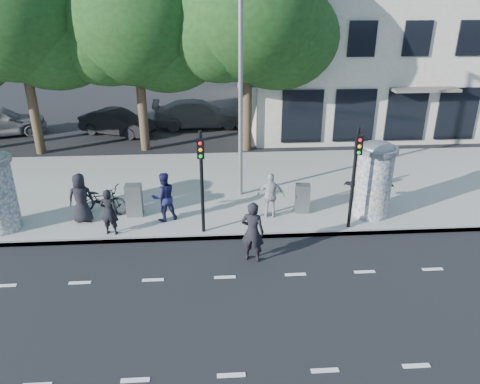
{
  "coord_description": "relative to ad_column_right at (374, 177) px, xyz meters",
  "views": [
    {
      "loc": [
        -0.31,
        -9.59,
        7.55
      ],
      "look_at": [
        0.57,
        3.5,
        1.67
      ],
      "focal_mm": 35.0,
      "sensor_mm": 36.0,
      "label": 1
    }
  ],
  "objects": [
    {
      "name": "traffic_pole_near",
      "position": [
        -5.8,
        -0.91,
        0.69
      ],
      "size": [
        0.22,
        0.31,
        3.4
      ],
      "color": "black",
      "rests_on": "sidewalk"
    },
    {
      "name": "curb",
      "position": [
        -5.2,
        -1.15,
        -1.46
      ],
      "size": [
        40.0,
        0.1,
        0.16
      ],
      "primitive_type": "cube",
      "color": "slate",
      "rests_on": "ground"
    },
    {
      "name": "street_lamp",
      "position": [
        -4.4,
        1.93,
        3.26
      ],
      "size": [
        0.25,
        0.93,
        8.0
      ],
      "color": "slate",
      "rests_on": "sidewalk"
    },
    {
      "name": "ad_column_right",
      "position": [
        0.0,
        0.0,
        0.0
      ],
      "size": [
        1.36,
        1.36,
        2.65
      ],
      "color": "beige",
      "rests_on": "sidewalk"
    },
    {
      "name": "cabinet_left",
      "position": [
        -8.18,
        0.47,
        -0.82
      ],
      "size": [
        0.55,
        0.4,
        1.14
      ],
      "primitive_type": "cube",
      "rotation": [
        0.0,
        0.0,
        -0.0
      ],
      "color": "slate",
      "rests_on": "sidewalk"
    },
    {
      "name": "tree_near_left",
      "position": [
        -8.7,
        8.0,
        4.53
      ],
      "size": [
        6.8,
        6.8,
        8.97
      ],
      "color": "#38281C",
      "rests_on": "ground"
    },
    {
      "name": "car_mid",
      "position": [
        -10.49,
        10.64,
        -0.86
      ],
      "size": [
        2.99,
        4.31,
        1.35
      ],
      "primitive_type": "imported",
      "rotation": [
        0.0,
        0.0,
        1.14
      ],
      "color": "black",
      "rests_on": "ground"
    },
    {
      "name": "lane_dash_near",
      "position": [
        -5.2,
        -6.9,
        -1.53
      ],
      "size": [
        32.0,
        0.12,
        0.01
      ],
      "primitive_type": "cube",
      "color": "silver",
      "rests_on": "ground"
    },
    {
      "name": "ped_e",
      "position": [
        -3.5,
        0.04,
        -0.58
      ],
      "size": [
        1.0,
        0.65,
        1.61
      ],
      "primitive_type": "imported",
      "rotation": [
        0.0,
        0.0,
        3.02
      ],
      "color": "#A3A3A6",
      "rests_on": "sidewalk"
    },
    {
      "name": "ped_f",
      "position": [
        -0.07,
        0.14,
        -0.46
      ],
      "size": [
        1.8,
        0.9,
        1.85
      ],
      "primitive_type": "imported",
      "rotation": [
        0.0,
        0.0,
        2.97
      ],
      "color": "black",
      "rests_on": "sidewalk"
    },
    {
      "name": "ground",
      "position": [
        -5.2,
        -4.7,
        -1.54
      ],
      "size": [
        120.0,
        120.0,
        0.0
      ],
      "primitive_type": "plane",
      "color": "black",
      "rests_on": "ground"
    },
    {
      "name": "bicycle",
      "position": [
        -9.35,
        0.75,
        -0.87
      ],
      "size": [
        1.28,
        2.08,
        1.03
      ],
      "primitive_type": "imported",
      "rotation": [
        0.0,
        0.0,
        1.25
      ],
      "color": "black",
      "rests_on": "sidewalk"
    },
    {
      "name": "ped_b",
      "position": [
        -8.76,
        -0.81,
        -0.61
      ],
      "size": [
        0.62,
        0.45,
        1.55
      ],
      "primitive_type": "imported",
      "rotation": [
        0.0,
        0.0,
        2.99
      ],
      "color": "black",
      "rests_on": "sidewalk"
    },
    {
      "name": "lane_dash_far",
      "position": [
        -5.2,
        -3.3,
        -1.53
      ],
      "size": [
        32.0,
        0.12,
        0.01
      ],
      "primitive_type": "cube",
      "color": "silver",
      "rests_on": "ground"
    },
    {
      "name": "ped_c",
      "position": [
        -7.11,
        0.06,
        -0.53
      ],
      "size": [
        1.01,
        0.91,
        1.71
      ],
      "primitive_type": "imported",
      "rotation": [
        0.0,
        0.0,
        3.52
      ],
      "color": "#1B1B44",
      "rests_on": "sidewalk"
    },
    {
      "name": "traffic_pole_far",
      "position": [
        -1.0,
        -0.91,
        0.69
      ],
      "size": [
        0.22,
        0.31,
        3.4
      ],
      "color": "black",
      "rests_on": "sidewalk"
    },
    {
      "name": "sidewalk",
      "position": [
        -5.2,
        2.8,
        -1.46
      ],
      "size": [
        40.0,
        8.0,
        0.15
      ],
      "primitive_type": "cube",
      "color": "gray",
      "rests_on": "ground"
    },
    {
      "name": "building",
      "position": [
        6.8,
        15.29,
        4.46
      ],
      "size": [
        20.3,
        15.85,
        12.0
      ],
      "color": "#ABA58F",
      "rests_on": "ground"
    },
    {
      "name": "man_road",
      "position": [
        -4.35,
        -2.44,
        -0.59
      ],
      "size": [
        0.8,
        0.65,
        1.89
      ],
      "primitive_type": "imported",
      "rotation": [
        0.0,
        0.0,
        2.81
      ],
      "color": "black",
      "rests_on": "ground"
    },
    {
      "name": "tree_mid_left",
      "position": [
        -13.7,
        7.8,
        4.96
      ],
      "size": [
        7.2,
        7.2,
        9.57
      ],
      "color": "#38281C",
      "rests_on": "ground"
    },
    {
      "name": "car_right",
      "position": [
        -6.1,
        11.97,
        -0.79
      ],
      "size": [
        2.33,
        5.25,
        1.5
      ],
      "primitive_type": "imported",
      "rotation": [
        0.0,
        0.0,
        1.62
      ],
      "color": "#55585D",
      "rests_on": "ground"
    },
    {
      "name": "ped_a",
      "position": [
        -9.85,
        0.13,
        -0.53
      ],
      "size": [
        0.87,
        0.6,
        1.71
      ],
      "primitive_type": "imported",
      "rotation": [
        0.0,
        0.0,
        3.21
      ],
      "color": "black",
      "rests_on": "sidewalk"
    },
    {
      "name": "tree_center",
      "position": [
        -3.7,
        7.6,
        4.77
      ],
      "size": [
        7.0,
        7.0,
        9.3
      ],
      "color": "#38281C",
      "rests_on": "ground"
    },
    {
      "name": "cabinet_right",
      "position": [
        -2.34,
        0.35,
        -0.87
      ],
      "size": [
        0.53,
        0.41,
        1.04
      ],
      "primitive_type": "cube",
      "rotation": [
        0.0,
        0.0,
        -0.11
      ],
      "color": "#5C5F60",
      "rests_on": "sidewalk"
    }
  ]
}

